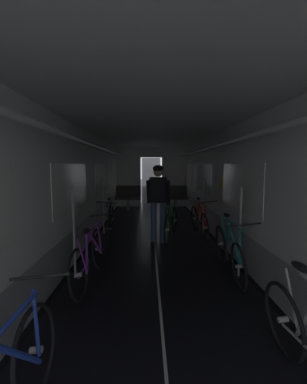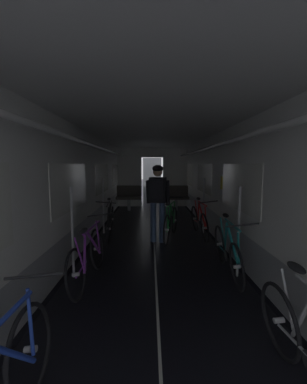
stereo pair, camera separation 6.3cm
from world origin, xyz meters
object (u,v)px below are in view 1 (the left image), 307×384
(bicycle_purple, at_px, (90,257))
(bicycle_black, at_px, (110,222))
(bicycle_teal, at_px, (229,251))
(person_cyclist_aisle, at_px, (158,195))
(bench_seat_far_right, at_px, (175,195))
(bicycle_green_in_aisle, at_px, (171,223))
(bench_seat_far_left, at_px, (128,196))
(bicycle_red, at_px, (200,221))

(bicycle_purple, bearing_deg, bicycle_black, 91.00)
(bicycle_teal, distance_m, person_cyclist_aisle, 2.15)
(bench_seat_far_right, distance_m, bicycle_purple, 6.43)
(person_cyclist_aisle, height_order, bicycle_green_in_aisle, person_cyclist_aisle)
(bench_seat_far_left, xyz_separation_m, bicycle_black, (-0.14, -3.74, -0.19))
(bench_seat_far_left, distance_m, bicycle_teal, 6.24)
(bicycle_black, distance_m, bicycle_green_in_aisle, 1.45)
(person_cyclist_aisle, bearing_deg, bicycle_teal, -58.73)
(bicycle_teal, height_order, bicycle_green_in_aisle, bicycle_teal)
(bench_seat_far_right, height_order, bicycle_green_in_aisle, bench_seat_far_right)
(bicycle_black, bearing_deg, bicycle_teal, -44.69)
(bench_seat_far_right, xyz_separation_m, bicycle_black, (-1.94, -3.74, -0.19))
(bicycle_purple, bearing_deg, person_cyclist_aisle, 61.36)
(bicycle_teal, xyz_separation_m, bicycle_black, (-2.18, 2.15, 0.00))
(bench_seat_far_right, xyz_separation_m, bicycle_teal, (0.23, -5.90, -0.19))
(bench_seat_far_right, bearing_deg, bicycle_teal, -87.72)
(bench_seat_far_left, height_order, bicycle_teal, bench_seat_far_left)
(bench_seat_far_left, bearing_deg, bicycle_green_in_aisle, -71.56)
(person_cyclist_aisle, bearing_deg, bench_seat_far_left, 103.25)
(bicycle_green_in_aisle, bearing_deg, bench_seat_far_left, 108.44)
(bench_seat_far_left, xyz_separation_m, bench_seat_far_right, (1.80, 0.00, 0.00))
(bicycle_purple, distance_m, bicycle_red, 3.23)
(bench_seat_far_left, bearing_deg, bicycle_purple, -90.95)
(bicycle_green_in_aisle, bearing_deg, bicycle_teal, -69.84)
(bench_seat_far_left, relative_size, bicycle_red, 0.58)
(bench_seat_far_right, xyz_separation_m, bicycle_purple, (-1.90, -6.14, -0.19))
(bicycle_red, bearing_deg, bicycle_purple, -130.81)
(bicycle_black, xyz_separation_m, person_cyclist_aisle, (1.12, -0.42, 0.69))
(bicycle_black, xyz_separation_m, bicycle_green_in_aisle, (1.44, -0.15, 0.00))
(bicycle_black, distance_m, person_cyclist_aisle, 1.38)
(bench_seat_far_left, height_order, bicycle_green_in_aisle, bench_seat_far_left)
(person_cyclist_aisle, bearing_deg, bicycle_black, 159.60)
(bench_seat_far_left, distance_m, bicycle_black, 3.75)
(bench_seat_far_left, xyz_separation_m, bicycle_purple, (-0.10, -6.14, -0.19))
(bicycle_red, xyz_separation_m, bicycle_green_in_aisle, (-0.71, -0.20, 0.00))
(bench_seat_far_right, xyz_separation_m, bicycle_red, (0.21, -3.70, -0.19))
(bench_seat_far_right, height_order, person_cyclist_aisle, person_cyclist_aisle)
(bench_seat_far_right, bearing_deg, bench_seat_far_left, 180.00)
(bicycle_purple, height_order, bicycle_red, bicycle_purple)
(bench_seat_far_left, bearing_deg, bench_seat_far_right, 0.00)
(bench_seat_far_left, relative_size, bench_seat_far_right, 1.00)
(bicycle_red, relative_size, bicycle_green_in_aisle, 1.03)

